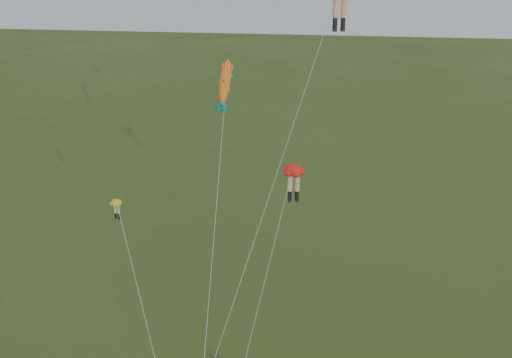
# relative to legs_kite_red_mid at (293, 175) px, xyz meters

# --- Properties ---
(legs_kite_red_mid) EXTENTS (3.45, 7.07, 12.01)m
(legs_kite_red_mid) POSITION_rel_legs_kite_red_mid_xyz_m (0.00, 0.00, 0.00)
(legs_kite_red_mid) COLOR red
(legs_kite_red_mid) RESTS_ON ground
(legs_kite_yellow) EXTENTS (5.19, 7.28, 9.53)m
(legs_kite_yellow) POSITION_rel_legs_kite_red_mid_xyz_m (-10.98, -1.92, -2.75)
(legs_kite_yellow) COLOR yellow
(legs_kite_yellow) RESTS_ON ground
(fish_kite) EXTENTS (1.28, 14.00, 17.58)m
(fish_kite) POSITION_rel_legs_kite_red_mid_xyz_m (-5.25, 4.98, 4.59)
(fish_kite) COLOR #FFAD20
(fish_kite) RESTS_ON ground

